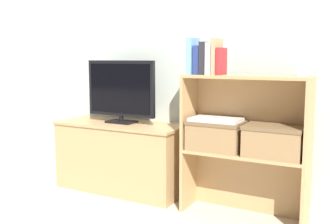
# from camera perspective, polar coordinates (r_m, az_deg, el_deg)

# --- Properties ---
(ground_plane) EXTENTS (16.00, 16.00, 0.00)m
(ground_plane) POSITION_cam_1_polar(r_m,az_deg,el_deg) (2.82, -1.30, -13.70)
(ground_plane) COLOR #BCB2A3
(wall_back) EXTENTS (10.00, 0.05, 2.40)m
(wall_back) POSITION_cam_1_polar(r_m,az_deg,el_deg) (3.02, 2.88, 10.97)
(wall_back) COLOR #B2BCB2
(wall_back) RESTS_ON ground_plane
(tv_stand) EXTENTS (1.03, 0.43, 0.53)m
(tv_stand) POSITION_cam_1_polar(r_m,az_deg,el_deg) (3.13, -6.69, -6.38)
(tv_stand) COLOR tan
(tv_stand) RESTS_ON ground_plane
(tv) EXTENTS (0.59, 0.14, 0.48)m
(tv) POSITION_cam_1_polar(r_m,az_deg,el_deg) (3.05, -6.86, 3.18)
(tv) COLOR black
(tv) RESTS_ON tv_stand
(bookshelf_lower_tier) EXTENTS (0.80, 0.26, 0.43)m
(bookshelf_lower_tier) POSITION_cam_1_polar(r_m,az_deg,el_deg) (2.68, 11.23, -8.91)
(bookshelf_lower_tier) COLOR tan
(bookshelf_lower_tier) RESTS_ON ground_plane
(bookshelf_upper_tier) EXTENTS (0.80, 0.26, 0.50)m
(bookshelf_upper_tier) POSITION_cam_1_polar(r_m,az_deg,el_deg) (2.59, 11.52, 1.03)
(bookshelf_upper_tier) COLOR tan
(bookshelf_upper_tier) RESTS_ON bookshelf_lower_tier
(book_skyblue) EXTENTS (0.04, 0.15, 0.24)m
(book_skyblue) POSITION_cam_1_polar(r_m,az_deg,el_deg) (2.62, 3.66, 8.08)
(book_skyblue) COLOR #709ECC
(book_skyblue) RESTS_ON bookshelf_upper_tier
(book_navy) EXTENTS (0.04, 0.12, 0.19)m
(book_navy) POSITION_cam_1_polar(r_m,az_deg,el_deg) (2.60, 4.52, 7.50)
(book_navy) COLOR navy
(book_navy) RESTS_ON bookshelf_upper_tier
(book_charcoal) EXTENTS (0.04, 0.12, 0.21)m
(book_charcoal) POSITION_cam_1_polar(r_m,az_deg,el_deg) (2.58, 5.40, 7.76)
(book_charcoal) COLOR #232328
(book_charcoal) RESTS_ON bookshelf_upper_tier
(book_ivory) EXTENTS (0.04, 0.13, 0.20)m
(book_ivory) POSITION_cam_1_polar(r_m,az_deg,el_deg) (2.57, 6.32, 7.68)
(book_ivory) COLOR silver
(book_ivory) RESTS_ON bookshelf_upper_tier
(book_tan) EXTENTS (0.03, 0.14, 0.23)m
(book_tan) POSITION_cam_1_polar(r_m,az_deg,el_deg) (2.55, 7.13, 7.97)
(book_tan) COLOR tan
(book_tan) RESTS_ON bookshelf_upper_tier
(book_crimson) EXTENTS (0.02, 0.15, 0.17)m
(book_crimson) POSITION_cam_1_polar(r_m,az_deg,el_deg) (2.54, 7.75, 7.29)
(book_crimson) COLOR #B22328
(book_crimson) RESTS_ON bookshelf_upper_tier
(baby_monitor) EXTENTS (0.05, 0.04, 0.13)m
(baby_monitor) POSITION_cam_1_polar(r_m,az_deg,el_deg) (2.44, 19.03, 6.05)
(baby_monitor) COLOR white
(baby_monitor) RESTS_ON bookshelf_upper_tier
(storage_basket_left) EXTENTS (0.36, 0.23, 0.19)m
(storage_basket_left) POSITION_cam_1_polar(r_m,az_deg,el_deg) (2.61, 6.95, -3.19)
(storage_basket_left) COLOR #937047
(storage_basket_left) RESTS_ON bookshelf_lower_tier
(storage_basket_right) EXTENTS (0.36, 0.23, 0.19)m
(storage_basket_right) POSITION_cam_1_polar(r_m,az_deg,el_deg) (2.50, 15.12, -3.90)
(storage_basket_right) COLOR #937047
(storage_basket_right) RESTS_ON bookshelf_lower_tier
(laptop) EXTENTS (0.32, 0.21, 0.02)m
(laptop) POSITION_cam_1_polar(r_m,az_deg,el_deg) (2.60, 6.99, -1.08)
(laptop) COLOR white
(laptop) RESTS_ON storage_basket_left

